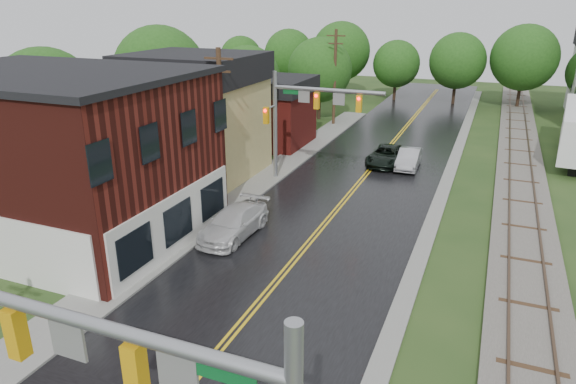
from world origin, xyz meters
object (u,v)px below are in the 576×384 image
Objects in this scene: utility_pole_b at (222,124)px; tree_left_c at (249,80)px; suv_dark at (387,156)px; brick_building at (55,154)px; traffic_signal_far at (306,108)px; sedan_silver at (409,159)px; pickup_white at (234,223)px; tree_left_b at (161,75)px; tree_left_a at (48,102)px; utility_pole_c at (335,76)px; tree_left_e at (321,72)px.

tree_left_c is (-7.05, 17.90, -0.21)m from utility_pole_b.
brick_building is at bearing -123.19° from suv_dark.
traffic_signal_far reaches higher than sedan_silver.
utility_pole_b reaches higher than pickup_white.
tree_left_c is 1.57× the size of suv_dark.
pickup_white is (10.00, -22.27, -3.78)m from tree_left_c.
traffic_signal_far is at bearing -18.81° from tree_left_b.
utility_pole_b is 1.04× the size of tree_left_a.
utility_pole_c is 25.67m from tree_left_a.
brick_building is at bearing -43.13° from tree_left_a.
tree_left_e is (11.00, 24.00, -0.30)m from tree_left_a.
tree_left_c is 7.82m from tree_left_e.
utility_pole_c reaches higher than tree_left_e.
suv_dark is (18.65, 1.02, -5.04)m from tree_left_b.
tree_left_b is 1.93× the size of pickup_white.
tree_left_b reaches higher than sedan_silver.
utility_pole_b reaches higher than tree_left_a.
suv_dark is 1.67m from sedan_silver.
utility_pole_b is at bearing -41.86° from tree_left_b.
tree_left_c is at bearing 116.28° from pickup_white.
tree_left_a is 17.13m from pickup_white.
utility_pole_b is at bearing -132.61° from sedan_silver.
tree_left_a is at bearing 167.15° from pickup_white.
traffic_signal_far is at bearing -122.43° from suv_dark.
utility_pole_c is 1.84× the size of suv_dark.
sedan_silver is at bearing 49.82° from brick_building.
pickup_white is (14.00, -14.27, -4.99)m from tree_left_b.
brick_building is 23.40m from sedan_silver.
utility_pole_c is 2.16× the size of sedan_silver.
brick_building is 1.87× the size of tree_left_c.
utility_pole_c is (0.00, 22.00, 0.00)m from utility_pole_b.
utility_pole_c reaches higher than pickup_white.
tree_left_a reaches higher than traffic_signal_far.
suv_dark is 15.99m from pickup_white.
traffic_signal_far is 6.01m from utility_pole_b.
tree_left_e is (5.00, 6.00, 0.30)m from tree_left_c.
traffic_signal_far is 0.85× the size of tree_left_a.
utility_pole_c is at bearing -42.84° from tree_left_e.
brick_building reaches higher than pickup_white.
sedan_silver is at bearing -49.47° from tree_left_e.
utility_pole_b is 14.70m from sedan_silver.
utility_pole_c is (-3.33, 17.00, -0.25)m from traffic_signal_far.
suv_dark is at bearing 3.14° from tree_left_b.
traffic_signal_far is 15.21m from tree_left_b.
tree_left_a is 23.82m from suv_dark.
tree_left_e is (9.00, 14.00, -0.90)m from tree_left_b.
tree_left_a reaches higher than brick_building.
traffic_signal_far is 0.82× the size of utility_pole_b.
tree_left_a is at bearing -101.31° from tree_left_b.
pickup_white is (-6.30, -15.06, 0.04)m from sedan_silver.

